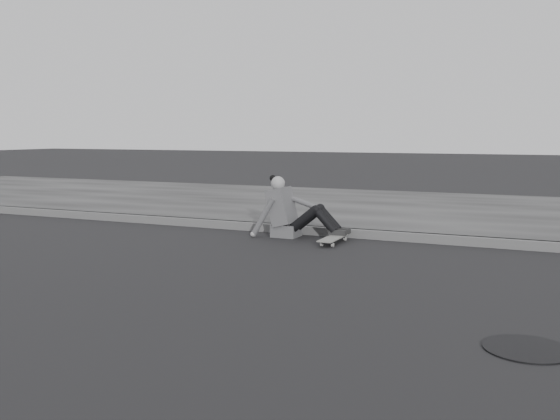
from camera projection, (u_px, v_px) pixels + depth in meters
The scene contains 6 objects.
ground at pixel (174, 264), 7.01m from camera, with size 80.00×80.00×0.00m, color black.
curb at pixel (270, 228), 9.35m from camera, with size 24.00×0.16×0.12m, color #515151.
sidewalk at pixel (335, 206), 12.09m from camera, with size 24.00×6.00×0.12m, color #363636.
manhole at pixel (527, 349), 4.26m from camera, with size 0.59×0.59×0.01m, color black.
skateboard at pixel (334, 238), 8.35m from camera, with size 0.20×0.78×0.09m.
seated_woman at pixel (290, 212), 8.83m from camera, with size 1.38×0.46×0.88m.
Camera 1 is at (3.87, -5.82, 1.47)m, focal length 40.00 mm.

